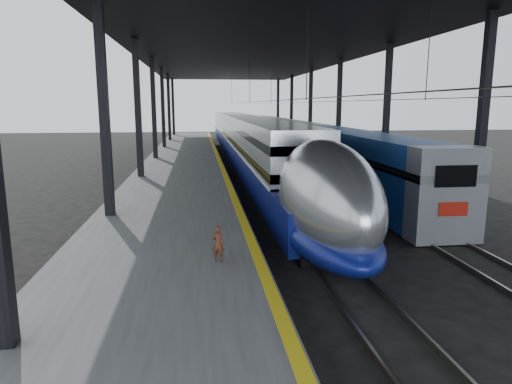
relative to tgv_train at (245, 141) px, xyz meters
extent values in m
plane|color=black|center=(-2.00, -29.41, -1.99)|extent=(160.00, 160.00, 0.00)
cube|color=#4C4C4F|center=(-5.50, -9.41, -1.49)|extent=(6.00, 80.00, 1.00)
cube|color=gold|center=(-2.70, -9.41, -0.98)|extent=(0.30, 80.00, 0.01)
cube|color=slate|center=(-0.72, -9.41, -1.91)|extent=(0.08, 80.00, 0.16)
cube|color=slate|center=(0.72, -9.41, -1.91)|extent=(0.08, 80.00, 0.16)
cube|color=slate|center=(4.28, -9.41, -1.91)|extent=(0.08, 80.00, 0.16)
cube|color=slate|center=(5.72, -9.41, -1.91)|extent=(0.08, 80.00, 0.16)
cube|color=black|center=(-7.80, -24.41, 2.51)|extent=(0.35, 0.35, 9.00)
cube|color=black|center=(7.60, -24.41, 2.51)|extent=(0.35, 0.35, 9.00)
cube|color=black|center=(-7.80, -14.41, 2.51)|extent=(0.35, 0.35, 9.00)
cube|color=black|center=(7.60, -14.41, 2.51)|extent=(0.35, 0.35, 9.00)
cube|color=black|center=(-7.80, -4.41, 2.51)|extent=(0.35, 0.35, 9.00)
cube|color=black|center=(7.60, -4.41, 2.51)|extent=(0.35, 0.35, 9.00)
cube|color=black|center=(-7.80, 5.59, 2.51)|extent=(0.35, 0.35, 9.00)
cube|color=black|center=(7.60, 5.59, 2.51)|extent=(0.35, 0.35, 9.00)
cube|color=black|center=(-7.80, 15.59, 2.51)|extent=(0.35, 0.35, 9.00)
cube|color=black|center=(7.60, 15.59, 2.51)|extent=(0.35, 0.35, 9.00)
cube|color=black|center=(-7.80, 25.59, 2.51)|extent=(0.35, 0.35, 9.00)
cube|color=black|center=(7.60, 25.59, 2.51)|extent=(0.35, 0.35, 9.00)
cube|color=black|center=(-0.10, -9.41, 7.26)|extent=(18.00, 75.00, 0.45)
cylinder|color=slate|center=(0.00, -9.41, 3.51)|extent=(0.03, 74.00, 0.03)
cylinder|color=slate|center=(5.00, -9.41, 3.51)|extent=(0.03, 74.00, 0.03)
cube|color=#B2B4BA|center=(0.00, 4.02, 0.29)|extent=(2.87, 57.00, 3.95)
cube|color=navy|center=(0.00, 2.52, -0.95)|extent=(2.95, 62.00, 1.53)
cube|color=silver|center=(0.00, 4.02, -0.16)|extent=(2.97, 57.00, 0.10)
cube|color=black|center=(0.00, 4.02, 1.42)|extent=(2.91, 57.00, 0.42)
cube|color=black|center=(0.00, 4.02, 0.29)|extent=(2.91, 57.00, 0.42)
ellipsoid|color=#B2B4BA|center=(0.00, -27.48, 0.14)|extent=(2.87, 8.40, 3.95)
ellipsoid|color=navy|center=(0.00, -27.48, -1.00)|extent=(2.95, 8.40, 1.68)
ellipsoid|color=black|center=(0.00, -30.08, 0.93)|extent=(1.48, 2.20, 0.89)
cube|color=black|center=(0.00, -27.48, -1.79)|extent=(2.17, 2.60, 0.40)
cube|color=black|center=(0.00, -5.48, -1.79)|extent=(2.17, 2.60, 0.40)
cube|color=navy|center=(5.00, -18.07, -0.09)|extent=(2.66, 18.00, 3.60)
cube|color=gray|center=(5.00, -26.47, -0.09)|extent=(2.70, 1.20, 3.65)
cube|color=black|center=(5.00, -27.09, 0.72)|extent=(1.61, 0.06, 0.81)
cube|color=#9D160C|center=(5.00, -27.09, -0.52)|extent=(1.14, 0.06, 0.52)
cube|color=gray|center=(5.00, 0.93, -0.09)|extent=(2.66, 18.00, 3.60)
cube|color=gray|center=(5.00, 19.93, -0.09)|extent=(2.66, 18.00, 3.60)
cube|color=black|center=(5.00, -24.07, -1.81)|extent=(2.09, 2.40, 0.36)
cube|color=black|center=(5.00, -2.07, -1.81)|extent=(2.09, 2.40, 0.36)
imported|color=#4C2719|center=(-3.82, -30.41, -0.48)|extent=(0.43, 0.35, 1.01)
camera|label=1|loc=(-4.29, -42.46, 3.26)|focal=32.00mm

